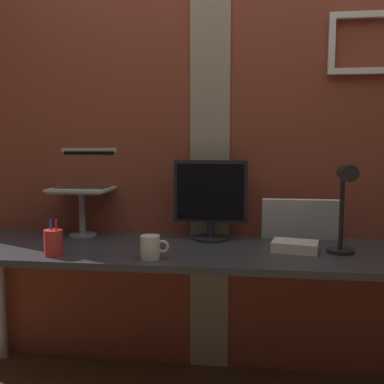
% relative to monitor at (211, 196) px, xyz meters
% --- Properties ---
extents(brick_wall_back, '(3.51, 0.16, 2.67)m').
position_rel_monitor_xyz_m(brick_wall_back, '(0.02, 0.18, 0.38)').
color(brick_wall_back, brown).
rests_on(brick_wall_back, ground_plane).
extents(desk, '(2.32, 0.63, 0.73)m').
position_rel_monitor_xyz_m(desk, '(-0.08, -0.19, -0.29)').
color(desk, '#333338').
rests_on(desk, ground_plane).
extents(monitor, '(0.37, 0.18, 0.40)m').
position_rel_monitor_xyz_m(monitor, '(0.00, 0.00, 0.00)').
color(monitor, black).
rests_on(monitor, desk).
extents(laptop_stand, '(0.28, 0.22, 0.24)m').
position_rel_monitor_xyz_m(laptop_stand, '(-0.67, 0.00, -0.06)').
color(laptop_stand, gray).
rests_on(laptop_stand, desk).
extents(laptop, '(0.31, 0.30, 0.22)m').
position_rel_monitor_xyz_m(laptop, '(-0.67, 0.07, 0.08)').
color(laptop, silver).
rests_on(laptop, laptop_stand).
extents(whiteboard_panel, '(0.38, 0.08, 0.22)m').
position_rel_monitor_xyz_m(whiteboard_panel, '(0.45, 0.03, -0.12)').
color(whiteboard_panel, white).
rests_on(whiteboard_panel, desk).
extents(desk_lamp, '(0.12, 0.20, 0.40)m').
position_rel_monitor_xyz_m(desk_lamp, '(0.59, -0.25, 0.02)').
color(desk_lamp, black).
rests_on(desk_lamp, desk).
extents(pen_cup, '(0.08, 0.08, 0.16)m').
position_rel_monitor_xyz_m(pen_cup, '(-0.64, -0.41, -0.16)').
color(pen_cup, red).
rests_on(pen_cup, desk).
extents(coffee_mug, '(0.12, 0.08, 0.10)m').
position_rel_monitor_xyz_m(coffee_mug, '(-0.21, -0.41, -0.17)').
color(coffee_mug, silver).
rests_on(coffee_mug, desk).
extents(paper_clutter_stack, '(0.22, 0.18, 0.05)m').
position_rel_monitor_xyz_m(paper_clutter_stack, '(0.40, -0.19, -0.20)').
color(paper_clutter_stack, silver).
rests_on(paper_clutter_stack, desk).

